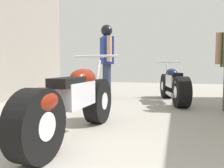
# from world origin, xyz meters

# --- Properties ---
(ground_plane) EXTENTS (15.19, 15.19, 0.00)m
(ground_plane) POSITION_xyz_m (0.00, 3.13, 0.00)
(ground_plane) COLOR #9E998E
(motorcycle_maroon_cruiser) EXTENTS (0.60, 2.02, 0.94)m
(motorcycle_maroon_cruiser) POSITION_xyz_m (-0.52, 2.08, 0.40)
(motorcycle_maroon_cruiser) COLOR black
(motorcycle_maroon_cruiser) RESTS_ON ground_plane
(motorcycle_black_naked) EXTENTS (0.78, 1.95, 0.91)m
(motorcycle_black_naked) POSITION_xyz_m (0.49, 4.97, 0.37)
(motorcycle_black_naked) COLOR black
(motorcycle_black_naked) RESTS_ON ground_plane
(mechanic_with_helmet) EXTENTS (0.44, 0.66, 1.78)m
(mechanic_with_helmet) POSITION_xyz_m (-1.09, 5.15, 1.07)
(mechanic_with_helmet) COLOR #2D3851
(mechanic_with_helmet) RESTS_ON ground_plane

